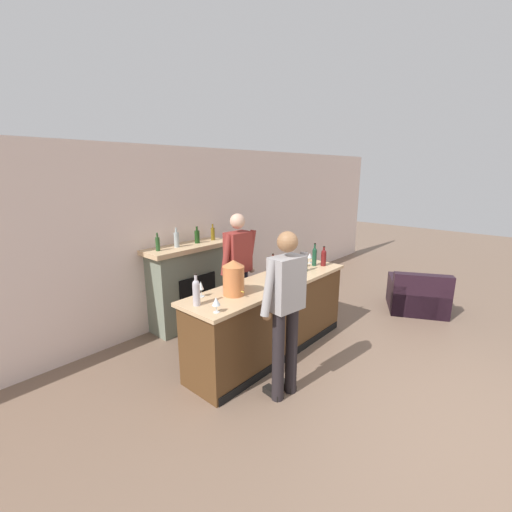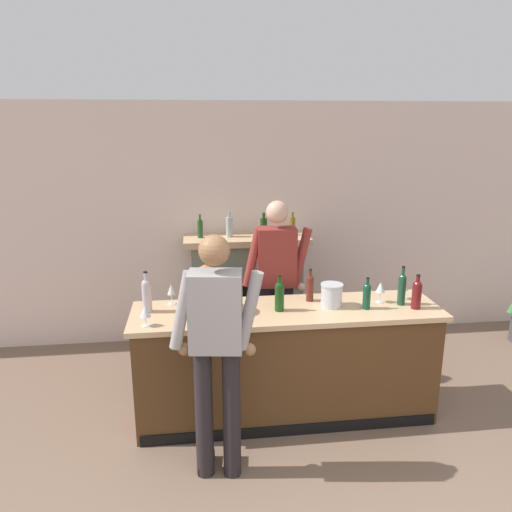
% 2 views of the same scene
% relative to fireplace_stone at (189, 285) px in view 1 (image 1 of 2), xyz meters
% --- Properties ---
extents(ground_plane, '(24.00, 24.00, 0.00)m').
position_rel_fireplace_stone_xyz_m(ground_plane, '(0.30, -3.75, -0.66)').
color(ground_plane, brown).
extents(wall_back_panel, '(12.00, 0.07, 2.75)m').
position_rel_fireplace_stone_xyz_m(wall_back_panel, '(0.30, 0.26, 0.72)').
color(wall_back_panel, silver).
rests_on(wall_back_panel, ground_plane).
extents(bar_counter, '(2.61, 0.69, 1.01)m').
position_rel_fireplace_stone_xyz_m(bar_counter, '(0.18, -1.52, -0.15)').
color(bar_counter, '#51331A').
rests_on(bar_counter, ground_plane).
extents(fireplace_stone, '(1.39, 0.52, 1.58)m').
position_rel_fireplace_stone_xyz_m(fireplace_stone, '(0.00, 0.00, 0.00)').
color(fireplace_stone, slate).
rests_on(fireplace_stone, ground_plane).
extents(armchair_black, '(1.17, 1.19, 0.74)m').
position_rel_fireplace_stone_xyz_m(armchair_black, '(2.95, -2.56, -0.40)').
color(armchair_black, black).
rests_on(armchair_black, ground_plane).
extents(potted_plant_corner, '(0.37, 0.42, 0.74)m').
position_rel_fireplace_stone_xyz_m(potted_plant_corner, '(3.25, -0.37, -0.37)').
color(potted_plant_corner, '#434144').
rests_on(potted_plant_corner, ground_plane).
extents(person_customer, '(0.65, 0.34, 1.83)m').
position_rel_fireplace_stone_xyz_m(person_customer, '(-0.45, -2.21, 0.36)').
color(person_customer, black).
rests_on(person_customer, ground_plane).
extents(person_bartender, '(0.66, 0.32, 1.83)m').
position_rel_fireplace_stone_xyz_m(person_bartender, '(0.19, -0.90, 0.36)').
color(person_bartender, '#201F2F').
rests_on(person_bartender, ground_plane).
extents(copper_dispenser, '(0.25, 0.29, 0.41)m').
position_rel_fireplace_stone_xyz_m(copper_dispenser, '(-0.50, -1.51, 0.56)').
color(copper_dispenser, '#CD7440').
rests_on(copper_dispenser, bar_counter).
extents(ice_bucket_steel, '(0.19, 0.19, 0.20)m').
position_rel_fireplace_stone_xyz_m(ice_bucket_steel, '(0.57, -1.50, 0.45)').
color(ice_bucket_steel, silver).
rests_on(ice_bucket_steel, bar_counter).
extents(wine_bottle_cabernet_heavy, '(0.08, 0.08, 0.35)m').
position_rel_fireplace_stone_xyz_m(wine_bottle_cabernet_heavy, '(-0.98, -1.43, 0.50)').
color(wine_bottle_cabernet_heavy, '#B4AEB8').
rests_on(wine_bottle_cabernet_heavy, bar_counter).
extents(wine_bottle_burgundy_dark, '(0.07, 0.07, 0.34)m').
position_rel_fireplace_stone_xyz_m(wine_bottle_burgundy_dark, '(1.18, -1.53, 0.50)').
color(wine_bottle_burgundy_dark, '#18412A').
rests_on(wine_bottle_burgundy_dark, bar_counter).
extents(wine_bottle_merlot_tall, '(0.08, 0.08, 0.30)m').
position_rel_fireplace_stone_xyz_m(wine_bottle_merlot_tall, '(1.26, -1.64, 0.48)').
color(wine_bottle_merlot_tall, '#5F1515').
rests_on(wine_bottle_merlot_tall, bar_counter).
extents(wine_bottle_rose_blush, '(0.07, 0.07, 0.28)m').
position_rel_fireplace_stone_xyz_m(wine_bottle_rose_blush, '(0.84, -1.59, 0.47)').
color(wine_bottle_rose_blush, '#123F2A').
rests_on(wine_bottle_rose_blush, bar_counter).
extents(wine_bottle_riesling_slim, '(0.06, 0.06, 0.29)m').
position_rel_fireplace_stone_xyz_m(wine_bottle_riesling_slim, '(0.42, -1.35, 0.48)').
color(wine_bottle_riesling_slim, '#592019').
rests_on(wine_bottle_riesling_slim, bar_counter).
extents(wine_bottle_chardonnay_pale, '(0.08, 0.08, 0.31)m').
position_rel_fireplace_stone_xyz_m(wine_bottle_chardonnay_pale, '(0.11, -1.54, 0.49)').
color(wine_bottle_chardonnay_pale, '#163E14').
rests_on(wine_bottle_chardonnay_pale, bar_counter).
extents(wine_glass_front_left, '(0.08, 0.08, 0.18)m').
position_rel_fireplace_stone_xyz_m(wine_glass_front_left, '(1.01, -1.46, 0.48)').
color(wine_glass_front_left, silver).
rests_on(wine_glass_front_left, bar_counter).
extents(wine_glass_mid_counter, '(0.07, 0.07, 0.18)m').
position_rel_fireplace_stone_xyz_m(wine_glass_mid_counter, '(-0.79, -1.27, 0.47)').
color(wine_glass_mid_counter, silver).
rests_on(wine_glass_mid_counter, bar_counter).
extents(wine_glass_front_right, '(0.09, 0.09, 0.16)m').
position_rel_fireplace_stone_xyz_m(wine_glass_front_right, '(-0.97, -1.73, 0.46)').
color(wine_glass_front_right, silver).
rests_on(wine_glass_front_right, bar_counter).
extents(wine_glass_by_dispenser, '(0.08, 0.08, 0.16)m').
position_rel_fireplace_stone_xyz_m(wine_glass_by_dispenser, '(1.25, -1.41, 0.46)').
color(wine_glass_by_dispenser, silver).
rests_on(wine_glass_by_dispenser, bar_counter).
extents(wine_glass_near_bucket, '(0.08, 0.08, 0.16)m').
position_rel_fireplace_stone_xyz_m(wine_glass_near_bucket, '(-0.26, -1.38, 0.46)').
color(wine_glass_near_bucket, silver).
rests_on(wine_glass_near_bucket, bar_counter).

